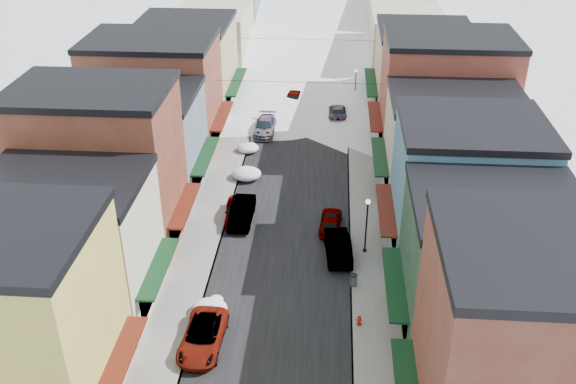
# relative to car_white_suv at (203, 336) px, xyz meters

# --- Properties ---
(road) EXTENTS (10.00, 160.00, 0.01)m
(road) POSITION_rel_car_white_suv_xyz_m (4.18, 51.03, -0.73)
(road) COLOR black
(road) RESTS_ON ground
(sidewalk_left) EXTENTS (3.20, 160.00, 0.15)m
(sidewalk_left) POSITION_rel_car_white_suv_xyz_m (-2.42, 51.03, -0.66)
(sidewalk_left) COLOR gray
(sidewalk_left) RESTS_ON ground
(sidewalk_right) EXTENTS (3.20, 160.00, 0.15)m
(sidewalk_right) POSITION_rel_car_white_suv_xyz_m (10.78, 51.03, -0.66)
(sidewalk_right) COLOR gray
(sidewalk_right) RESTS_ON ground
(curb_left) EXTENTS (0.10, 160.00, 0.15)m
(curb_left) POSITION_rel_car_white_suv_xyz_m (-0.87, 51.03, -0.66)
(curb_left) COLOR slate
(curb_left) RESTS_ON ground
(curb_right) EXTENTS (0.10, 160.00, 0.15)m
(curb_right) POSITION_rel_car_white_suv_xyz_m (9.23, 51.03, -0.66)
(curb_right) COLOR slate
(curb_right) RESTS_ON ground
(bldg_l_yellow) EXTENTS (11.30, 8.70, 11.50)m
(bldg_l_yellow) POSITION_rel_car_white_suv_xyz_m (-9.01, -4.97, 5.02)
(bldg_l_yellow) COLOR #D4C44E
(bldg_l_yellow) RESTS_ON ground
(bldg_l_cream) EXTENTS (11.30, 8.20, 9.50)m
(bldg_l_cream) POSITION_rel_car_white_suv_xyz_m (-9.01, 3.53, 4.02)
(bldg_l_cream) COLOR beige
(bldg_l_cream) RESTS_ON ground
(bldg_l_brick_near) EXTENTS (12.30, 8.20, 12.50)m
(bldg_l_brick_near) POSITION_rel_car_white_suv_xyz_m (-9.51, 11.53, 5.52)
(bldg_l_brick_near) COLOR brown
(bldg_l_brick_near) RESTS_ON ground
(bldg_l_grayblue) EXTENTS (11.30, 9.20, 9.00)m
(bldg_l_grayblue) POSITION_rel_car_white_suv_xyz_m (-9.01, 20.03, 3.77)
(bldg_l_grayblue) COLOR slate
(bldg_l_grayblue) RESTS_ON ground
(bldg_l_brick_far) EXTENTS (13.30, 9.20, 11.00)m
(bldg_l_brick_far) POSITION_rel_car_white_suv_xyz_m (-10.01, 29.03, 4.77)
(bldg_l_brick_far) COLOR brown
(bldg_l_brick_far) RESTS_ON ground
(bldg_l_tan) EXTENTS (11.30, 11.20, 10.00)m
(bldg_l_tan) POSITION_rel_car_white_suv_xyz_m (-9.01, 39.03, 4.27)
(bldg_l_tan) COLOR tan
(bldg_l_tan) RESTS_ON ground
(bldg_r_brick_near) EXTENTS (12.30, 9.20, 12.50)m
(bldg_r_brick_near) POSITION_rel_car_white_suv_xyz_m (17.87, -5.97, 5.52)
(bldg_r_brick_near) COLOR brown
(bldg_r_brick_near) RESTS_ON ground
(bldg_r_green) EXTENTS (11.30, 9.20, 9.50)m
(bldg_r_green) POSITION_rel_car_white_suv_xyz_m (17.37, 3.03, 4.02)
(bldg_r_green) COLOR #1B3826
(bldg_r_green) RESTS_ON ground
(bldg_r_blue) EXTENTS (11.30, 9.20, 10.50)m
(bldg_r_blue) POSITION_rel_car_white_suv_xyz_m (17.37, 12.03, 4.52)
(bldg_r_blue) COLOR teal
(bldg_r_blue) RESTS_ON ground
(bldg_r_cream) EXTENTS (12.30, 9.20, 9.00)m
(bldg_r_cream) POSITION_rel_car_white_suv_xyz_m (17.87, 21.03, 3.77)
(bldg_r_cream) COLOR #BEB099
(bldg_r_cream) RESTS_ON ground
(bldg_r_brick_far) EXTENTS (13.30, 9.20, 11.50)m
(bldg_r_brick_far) POSITION_rel_car_white_suv_xyz_m (18.37, 30.03, 5.02)
(bldg_r_brick_far) COLOR maroon
(bldg_r_brick_far) RESTS_ON ground
(bldg_r_tan) EXTENTS (11.30, 11.20, 9.50)m
(bldg_r_tan) POSITION_rel_car_white_suv_xyz_m (17.37, 40.03, 4.02)
(bldg_r_tan) COLOR tan
(bldg_r_tan) RESTS_ON ground
(distant_blocks) EXTENTS (34.00, 55.00, 8.00)m
(distant_blocks) POSITION_rel_car_white_suv_xyz_m (4.18, 74.03, 3.26)
(distant_blocks) COLOR gray
(distant_blocks) RESTS_ON ground
(overhead_cables) EXTENTS (16.40, 15.04, 0.04)m
(overhead_cables) POSITION_rel_car_white_suv_xyz_m (4.18, 38.53, 5.46)
(overhead_cables) COLOR black
(overhead_cables) RESTS_ON ground
(car_white_suv) EXTENTS (2.64, 5.40, 1.48)m
(car_white_suv) POSITION_rel_car_white_suv_xyz_m (0.00, 0.00, 0.00)
(car_white_suv) COLOR silver
(car_white_suv) RESTS_ON ground
(car_silver_sedan) EXTENTS (2.18, 4.58, 1.51)m
(car_silver_sedan) POSITION_rel_car_white_suv_xyz_m (-0.08, 14.93, 0.02)
(car_silver_sedan) COLOR gray
(car_silver_sedan) RESTS_ON ground
(car_dark_hatch) EXTENTS (1.78, 4.98, 1.63)m
(car_dark_hatch) POSITION_rel_car_white_suv_xyz_m (0.43, 14.75, 0.08)
(car_dark_hatch) COLOR black
(car_dark_hatch) RESTS_ON ground
(car_silver_wagon) EXTENTS (2.21, 5.25, 1.51)m
(car_silver_wagon) POSITION_rel_car_white_suv_xyz_m (0.49, 32.36, 0.02)
(car_silver_wagon) COLOR #A1A5A9
(car_silver_wagon) RESTS_ON ground
(car_green_sedan) EXTENTS (2.30, 5.30, 1.70)m
(car_green_sedan) POSITION_rel_car_white_suv_xyz_m (8.27, 10.42, 0.11)
(car_green_sedan) COLOR black
(car_green_sedan) RESTS_ON ground
(car_gray_suv) EXTENTS (2.01, 4.39, 1.46)m
(car_gray_suv) POSITION_rel_car_white_suv_xyz_m (7.68, 14.02, -0.01)
(car_gray_suv) COLOR #919599
(car_gray_suv) RESTS_ON ground
(car_black_sedan) EXTENTS (2.23, 5.22, 1.50)m
(car_black_sedan) POSITION_rel_car_white_suv_xyz_m (8.11, 37.04, 0.01)
(car_black_sedan) COLOR black
(car_black_sedan) RESTS_ON ground
(car_lane_silver) EXTENTS (2.62, 5.19, 1.70)m
(car_lane_silver) POSITION_rel_car_white_suv_xyz_m (2.98, 40.14, 0.11)
(car_lane_silver) COLOR #9C9EA4
(car_lane_silver) RESTS_ON ground
(car_lane_white) EXTENTS (2.58, 5.58, 1.55)m
(car_lane_white) POSITION_rel_car_white_suv_xyz_m (5.70, 62.45, 0.04)
(car_lane_white) COLOR silver
(car_lane_white) RESTS_ON ground
(fire_hydrant) EXTENTS (0.41, 0.31, 0.71)m
(fire_hydrant) POSITION_rel_car_white_suv_xyz_m (9.69, 2.48, -0.26)
(fire_hydrant) COLOR #A61608
(fire_hydrant) RESTS_ON sidewalk_right
(trash_can) EXTENTS (0.53, 0.53, 0.91)m
(trash_can) POSITION_rel_car_white_suv_xyz_m (9.38, 6.57, -0.13)
(trash_can) COLOR #525556
(trash_can) RESTS_ON sidewalk_right
(streetlamp_near) EXTENTS (0.38, 0.38, 4.52)m
(streetlamp_near) POSITION_rel_car_white_suv_xyz_m (10.32, 10.86, 2.26)
(streetlamp_near) COLOR black
(streetlamp_near) RESTS_ON sidewalk_right
(streetlamp_far) EXTENTS (0.33, 0.33, 3.96)m
(streetlamp_far) POSITION_rel_car_white_suv_xyz_m (10.11, 41.60, 1.91)
(streetlamp_far) COLOR black
(streetlamp_far) RESTS_ON sidewalk_right
(planter_far) EXTENTS (0.49, 0.49, 0.62)m
(planter_far) POSITION_rel_car_white_suv_xyz_m (11.98, 3.11, -0.28)
(planter_far) COLOR #345E2B
(planter_far) RESTS_ON sidewalk_right
(snow_pile_near) EXTENTS (2.33, 2.63, 0.99)m
(snow_pile_near) POSITION_rel_car_white_suv_xyz_m (-0.10, 3.09, -0.27)
(snow_pile_near) COLOR white
(snow_pile_near) RESTS_ON ground
(snow_pile_mid) EXTENTS (2.68, 2.85, 1.13)m
(snow_pile_mid) POSITION_rel_car_white_suv_xyz_m (-0.10, 22.02, -0.20)
(snow_pile_mid) COLOR white
(snow_pile_mid) RESTS_ON ground
(snow_pile_far) EXTENTS (2.18, 2.54, 0.92)m
(snow_pile_far) POSITION_rel_car_white_suv_xyz_m (-0.70, 27.67, -0.30)
(snow_pile_far) COLOR white
(snow_pile_far) RESTS_ON ground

